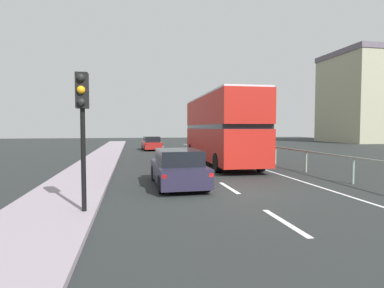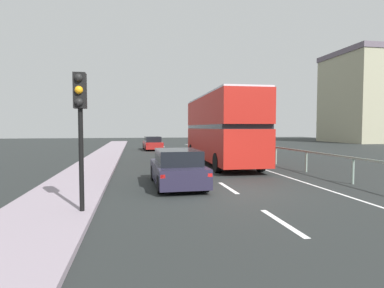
{
  "view_description": "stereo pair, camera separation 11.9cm",
  "coord_description": "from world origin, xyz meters",
  "px_view_note": "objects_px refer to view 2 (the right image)",
  "views": [
    {
      "loc": [
        -3.63,
        -10.93,
        2.3
      ],
      "look_at": [
        -0.47,
        5.45,
        1.42
      ],
      "focal_mm": 29.3,
      "sensor_mm": 36.0,
      "label": 1
    },
    {
      "loc": [
        -3.51,
        -10.95,
        2.3
      ],
      "look_at": [
        -0.47,
        5.45,
        1.42
      ],
      "focal_mm": 29.3,
      "sensor_mm": 36.0,
      "label": 2
    }
  ],
  "objects_px": {
    "double_decker_bus_red": "(220,127)",
    "traffic_signal_pole": "(80,108)",
    "sedan_car_ahead": "(153,143)",
    "hatchback_car_near": "(177,168)"
  },
  "relations": [
    {
      "from": "double_decker_bus_red",
      "to": "hatchback_car_near",
      "type": "distance_m",
      "value": 8.23
    },
    {
      "from": "double_decker_bus_red",
      "to": "hatchback_car_near",
      "type": "height_order",
      "value": "double_decker_bus_red"
    },
    {
      "from": "hatchback_car_near",
      "to": "double_decker_bus_red",
      "type": "bearing_deg",
      "value": 61.14
    },
    {
      "from": "double_decker_bus_red",
      "to": "traffic_signal_pole",
      "type": "xyz_separation_m",
      "value": [
        -6.76,
        -10.95,
        0.5
      ]
    },
    {
      "from": "traffic_signal_pole",
      "to": "sedan_car_ahead",
      "type": "relative_size",
      "value": 0.82
    },
    {
      "from": "double_decker_bus_red",
      "to": "traffic_signal_pole",
      "type": "height_order",
      "value": "double_decker_bus_red"
    },
    {
      "from": "double_decker_bus_red",
      "to": "sedan_car_ahead",
      "type": "distance_m",
      "value": 13.45
    },
    {
      "from": "double_decker_bus_red",
      "to": "sedan_car_ahead",
      "type": "bearing_deg",
      "value": 106.79
    },
    {
      "from": "double_decker_bus_red",
      "to": "traffic_signal_pole",
      "type": "relative_size",
      "value": 3.15
    },
    {
      "from": "traffic_signal_pole",
      "to": "sedan_car_ahead",
      "type": "bearing_deg",
      "value": 82.34
    }
  ]
}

